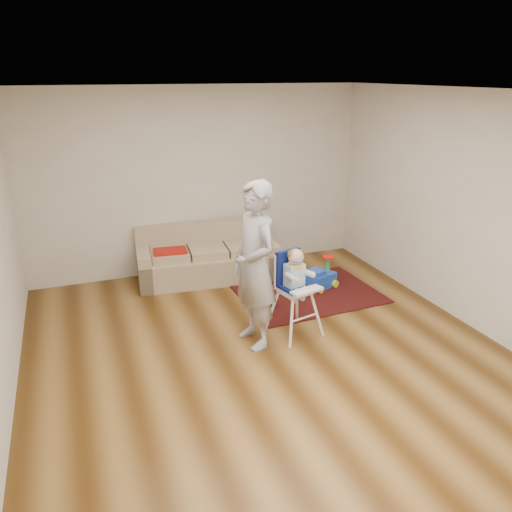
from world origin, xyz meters
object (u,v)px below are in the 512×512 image
object	(u,v)px
toy_ball	(271,301)
adult	(255,266)
sofa	(207,253)
high_chair	(295,294)
side_table	(158,265)
ride_on_toy	(321,273)

from	to	relation	value
toy_ball	adult	distance (m)	1.22
sofa	high_chair	bearing A→B (deg)	-70.27
side_table	ride_on_toy	distance (m)	2.34
high_chair	adult	xyz separation A→B (m)	(-0.50, -0.03, 0.42)
sofa	adult	xyz separation A→B (m)	(-0.01, -1.98, 0.53)
side_table	toy_ball	bearing A→B (deg)	-49.35
sofa	high_chair	world-z (taller)	high_chair
high_chair	adult	size ratio (longest dim) A/B	0.57
sofa	high_chair	xyz separation A→B (m)	(0.49, -1.94, 0.12)
high_chair	adult	world-z (taller)	adult
high_chair	adult	bearing A→B (deg)	170.77
sofa	ride_on_toy	size ratio (longest dim) A/B	4.77
sofa	ride_on_toy	bearing A→B (deg)	-27.83
toy_ball	adult	xyz separation A→B (m)	(-0.50, -0.74, 0.83)
side_table	toy_ball	distance (m)	1.83
ride_on_toy	high_chair	xyz separation A→B (m)	(-0.90, -1.03, 0.27)
ride_on_toy	sofa	bearing A→B (deg)	127.39
high_chair	adult	distance (m)	0.65
high_chair	ride_on_toy	bearing A→B (deg)	35.95
toy_ball	high_chair	bearing A→B (deg)	-90.38
sofa	adult	world-z (taller)	adult
high_chair	sofa	bearing A→B (deg)	91.00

